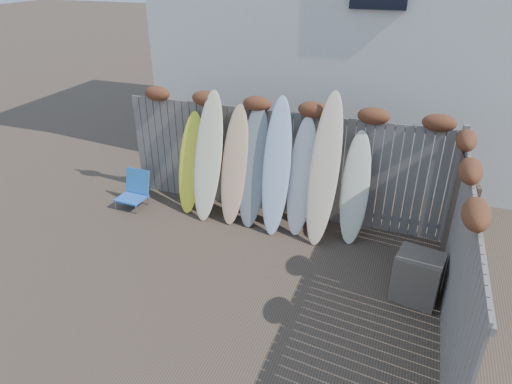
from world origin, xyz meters
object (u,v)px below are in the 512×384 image
(beach_chair, at_px, (135,190))
(surfboard_0, at_px, (191,163))
(wooden_crate, at_px, (417,277))
(lattice_panel, at_px, (457,229))

(beach_chair, relative_size, surfboard_0, 0.36)
(wooden_crate, relative_size, lattice_panel, 0.38)
(beach_chair, xyz_separation_m, surfboard_0, (1.12, 0.30, 0.61))
(beach_chair, bearing_deg, lattice_panel, -5.03)
(surfboard_0, bearing_deg, wooden_crate, -16.82)
(wooden_crate, bearing_deg, lattice_panel, 51.18)
(wooden_crate, distance_m, surfboard_0, 4.46)
(beach_chair, xyz_separation_m, lattice_panel, (5.76, -0.51, 0.62))
(lattice_panel, relative_size, surfboard_0, 0.97)
(wooden_crate, height_order, surfboard_0, surfboard_0)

